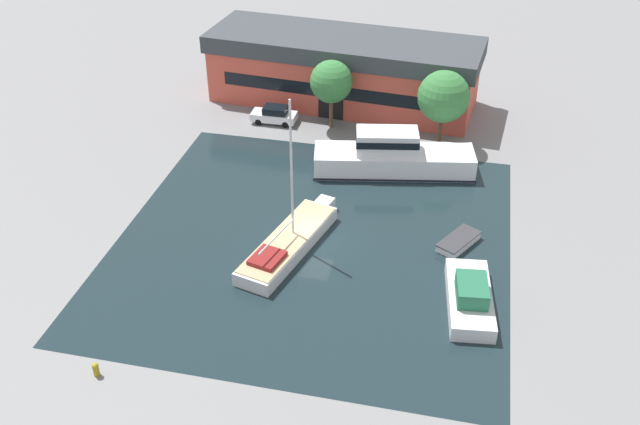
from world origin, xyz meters
TOP-DOWN VIEW (x-y plane):
  - ground_plane at (0.00, 0.00)m, footprint 440.00×440.00m
  - water_canal at (0.00, 0.00)m, footprint 27.26×28.02m
  - warehouse_building at (-2.42, 23.25)m, footprint 26.32×10.66m
  - quay_tree_near_building at (-2.42, 17.58)m, footprint 3.79×3.79m
  - quay_tree_by_water at (7.49, 16.21)m, footprint 4.41×4.41m
  - parked_car at (-7.69, 17.28)m, footprint 4.12×1.75m
  - sailboat_moored at (-1.42, -1.39)m, footprint 5.11×11.36m
  - motor_cruiser at (4.07, 10.80)m, footprint 13.46×5.85m
  - small_dinghy at (10.04, 1.65)m, footprint 3.13×3.87m
  - cabin_boat at (11.07, -4.73)m, footprint 3.47×7.09m
  - mooring_bollard at (-8.94, -15.13)m, footprint 0.38×0.38m

SIDE VIEW (x-z plane):
  - ground_plane at x=0.00m, z-range 0.00..0.00m
  - water_canal at x=0.00m, z-range 0.00..0.01m
  - small_dinghy at x=10.04m, z-range 0.01..0.61m
  - mooring_bollard at x=-8.94m, z-range 0.03..0.92m
  - sailboat_moored at x=-1.42m, z-range -4.95..6.15m
  - cabin_boat at x=11.07m, z-range -0.30..1.82m
  - parked_car at x=-7.69m, z-range 0.00..1.62m
  - motor_cruiser at x=4.07m, z-range -0.49..3.19m
  - warehouse_building at x=-2.42m, z-range 0.04..6.55m
  - quay_tree_near_building at x=-2.42m, z-range 1.25..7.59m
  - quay_tree_by_water at x=7.49m, z-range 1.18..7.98m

